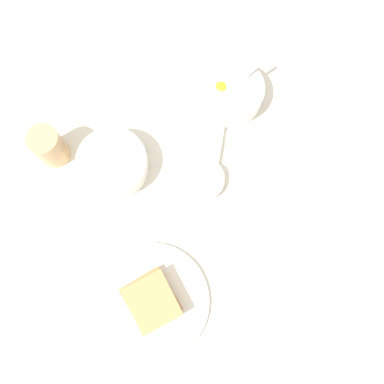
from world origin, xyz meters
name	(u,v)px	position (x,y,z in m)	size (l,w,h in m)	color
ground_plane	(159,187)	(0.00, 0.00, 0.00)	(3.00, 3.00, 0.00)	silver
egg_bowl	(230,93)	(0.01, 0.24, 0.03)	(0.14, 0.15, 0.07)	white
toast_plate	(150,302)	(0.12, -0.19, 0.01)	(0.22, 0.22, 0.01)	white
toast_sandwich	(151,301)	(0.12, -0.18, 0.03)	(0.12, 0.11, 0.04)	#9E7042
soup_spoon	(213,173)	(0.07, 0.08, 0.01)	(0.11, 0.17, 0.03)	white
congee_bowl	(113,164)	(-0.09, -0.02, 0.03)	(0.14, 0.14, 0.05)	white
drinking_cup	(49,146)	(-0.21, -0.07, 0.05)	(0.06, 0.06, 0.09)	tan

